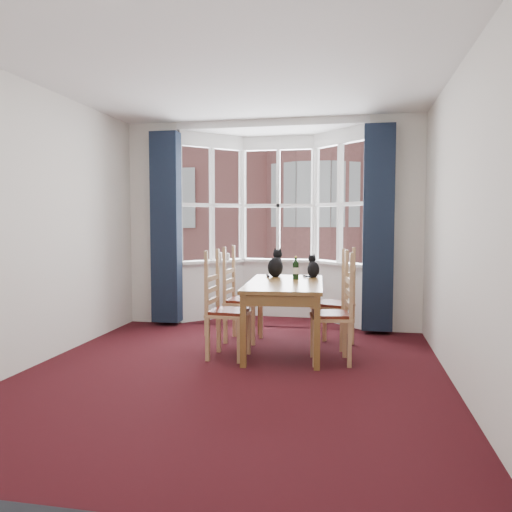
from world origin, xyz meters
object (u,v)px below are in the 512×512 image
(wine_bottle, at_px, (296,269))
(candle_tall, at_px, (220,256))
(chair_right_far, at_px, (341,306))
(dining_table, at_px, (285,290))
(cat_left, at_px, (276,265))
(chair_left_far, at_px, (236,302))
(chair_left_near, at_px, (220,313))
(chair_right_near, at_px, (340,317))
(candle_short, at_px, (228,257))
(cat_right, at_px, (313,268))

(wine_bottle, xyz_separation_m, candle_tall, (-1.26, 1.29, 0.04))
(chair_right_far, bearing_deg, dining_table, -158.32)
(chair_right_far, relative_size, wine_bottle, 3.37)
(cat_left, bearing_deg, chair_left_far, -157.95)
(wine_bottle, bearing_deg, candle_tall, 134.26)
(chair_right_far, bearing_deg, wine_bottle, 176.25)
(dining_table, xyz_separation_m, chair_left_near, (-0.63, -0.42, -0.21))
(chair_right_near, height_order, chair_right_far, same)
(dining_table, xyz_separation_m, cat_left, (-0.19, 0.52, 0.22))
(candle_tall, bearing_deg, candle_short, 15.55)
(candle_tall, bearing_deg, chair_right_far, -36.67)
(wine_bottle, bearing_deg, chair_right_far, -3.75)
(chair_right_near, height_order, cat_right, cat_right)
(dining_table, distance_m, chair_right_near, 0.75)
(chair_left_near, relative_size, candle_short, 9.07)
(chair_right_near, distance_m, wine_bottle, 0.94)
(dining_table, bearing_deg, candle_short, 123.66)
(chair_right_near, bearing_deg, cat_left, 131.43)
(chair_left_far, relative_size, chair_right_near, 1.00)
(chair_right_near, xyz_separation_m, candle_short, (-1.68, 1.98, 0.45))
(chair_right_far, bearing_deg, candle_tall, 143.33)
(candle_tall, bearing_deg, chair_left_far, -66.53)
(dining_table, xyz_separation_m, chair_right_near, (0.61, -0.38, -0.21))
(chair_right_far, relative_size, candle_tall, 8.08)
(candle_tall, relative_size, candle_short, 1.12)
(chair_left_near, distance_m, chair_right_far, 1.41)
(chair_right_far, distance_m, cat_left, 0.95)
(chair_right_far, distance_m, cat_right, 0.61)
(chair_left_near, height_order, cat_left, cat_left)
(candle_short, bearing_deg, chair_left_near, -77.92)
(chair_right_far, height_order, cat_right, cat_right)
(cat_left, bearing_deg, dining_table, -70.30)
(chair_left_near, height_order, wine_bottle, wine_bottle)
(chair_left_far, height_order, chair_right_near, same)
(dining_table, bearing_deg, cat_right, 63.93)
(cat_left, xyz_separation_m, cat_right, (0.46, 0.03, -0.03))
(chair_left_far, xyz_separation_m, cat_right, (0.91, 0.21, 0.40))
(chair_left_near, bearing_deg, candle_tall, 105.19)
(candle_short, bearing_deg, dining_table, -56.34)
(chair_left_far, height_order, cat_right, cat_right)
(chair_left_near, xyz_separation_m, cat_left, (0.45, 0.94, 0.43))
(chair_left_near, xyz_separation_m, chair_left_far, (-0.01, 0.76, 0.00))
(chair_right_far, height_order, wine_bottle, wine_bottle)
(cat_left, bearing_deg, chair_right_near, -48.57)
(chair_left_far, xyz_separation_m, candle_tall, (-0.53, 1.23, 0.45))
(chair_left_far, bearing_deg, candle_tall, 113.47)
(dining_table, relative_size, wine_bottle, 5.81)
(cat_right, bearing_deg, cat_left, -176.72)
(wine_bottle, xyz_separation_m, candle_short, (-1.15, 1.32, 0.04))
(chair_right_near, xyz_separation_m, candle_tall, (-1.79, 1.95, 0.45))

